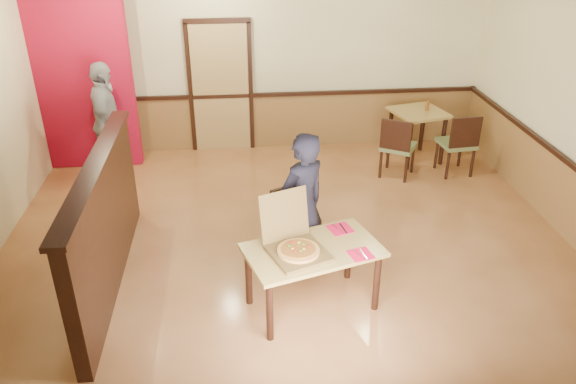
{
  "coord_description": "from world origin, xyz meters",
  "views": [
    {
      "loc": [
        -0.58,
        -5.45,
        3.77
      ],
      "look_at": [
        -0.04,
        0.0,
        0.91
      ],
      "focal_mm": 35.0,
      "sensor_mm": 36.0,
      "label": 1
    }
  ],
  "objects_px": {
    "diner_chair": "(295,226)",
    "side_table": "(418,122)",
    "main_table": "(313,257)",
    "condiment": "(427,106)",
    "side_chair_right": "(459,142)",
    "passerby": "(107,123)",
    "side_chair_left": "(397,145)",
    "diner": "(302,207)",
    "pizza_box": "(296,246)"
  },
  "relations": [
    {
      "from": "side_chair_right",
      "to": "pizza_box",
      "type": "relative_size",
      "value": 1.3
    },
    {
      "from": "passerby",
      "to": "side_chair_left",
      "type": "bearing_deg",
      "value": -100.21
    },
    {
      "from": "side_table",
      "to": "condiment",
      "type": "distance_m",
      "value": 0.29
    },
    {
      "from": "passerby",
      "to": "condiment",
      "type": "height_order",
      "value": "passerby"
    },
    {
      "from": "side_chair_right",
      "to": "side_table",
      "type": "distance_m",
      "value": 0.78
    },
    {
      "from": "main_table",
      "to": "side_chair_right",
      "type": "distance_m",
      "value": 3.92
    },
    {
      "from": "passerby",
      "to": "diner",
      "type": "bearing_deg",
      "value": -141.9
    },
    {
      "from": "side_chair_right",
      "to": "diner",
      "type": "height_order",
      "value": "diner"
    },
    {
      "from": "main_table",
      "to": "condiment",
      "type": "distance_m",
      "value": 4.24
    },
    {
      "from": "side_chair_left",
      "to": "passerby",
      "type": "distance_m",
      "value": 4.27
    },
    {
      "from": "side_chair_left",
      "to": "pizza_box",
      "type": "relative_size",
      "value": 1.26
    },
    {
      "from": "side_chair_left",
      "to": "pizza_box",
      "type": "distance_m",
      "value": 3.51
    },
    {
      "from": "diner",
      "to": "pizza_box",
      "type": "bearing_deg",
      "value": 41.84
    },
    {
      "from": "side_table",
      "to": "condiment",
      "type": "bearing_deg",
      "value": 9.65
    },
    {
      "from": "side_chair_right",
      "to": "side_table",
      "type": "xyz_separation_m",
      "value": [
        -0.46,
        0.62,
        0.1
      ]
    },
    {
      "from": "side_table",
      "to": "passerby",
      "type": "xyz_separation_m",
      "value": [
        -4.73,
        -0.25,
        0.25
      ]
    },
    {
      "from": "passerby",
      "to": "main_table",
      "type": "bearing_deg",
      "value": -147.4
    },
    {
      "from": "diner_chair",
      "to": "side_table",
      "type": "xyz_separation_m",
      "value": [
        2.26,
        2.78,
        0.11
      ]
    },
    {
      "from": "side_chair_left",
      "to": "side_table",
      "type": "bearing_deg",
      "value": -97.57
    },
    {
      "from": "side_chair_right",
      "to": "side_table",
      "type": "bearing_deg",
      "value": -59.49
    },
    {
      "from": "diner_chair",
      "to": "passerby",
      "type": "xyz_separation_m",
      "value": [
        -2.47,
        2.52,
        0.37
      ]
    },
    {
      "from": "side_chair_left",
      "to": "condiment",
      "type": "distance_m",
      "value": 0.96
    },
    {
      "from": "side_chair_left",
      "to": "condiment",
      "type": "bearing_deg",
      "value": -103.42
    },
    {
      "from": "side_chair_left",
      "to": "side_chair_right",
      "type": "height_order",
      "value": "side_chair_right"
    },
    {
      "from": "diner_chair",
      "to": "passerby",
      "type": "bearing_deg",
      "value": 107.14
    },
    {
      "from": "pizza_box",
      "to": "condiment",
      "type": "distance_m",
      "value": 4.38
    },
    {
      "from": "condiment",
      "to": "side_chair_left",
      "type": "bearing_deg",
      "value": -134.38
    },
    {
      "from": "side_table",
      "to": "condiment",
      "type": "xyz_separation_m",
      "value": [
        0.13,
        0.02,
        0.26
      ]
    },
    {
      "from": "main_table",
      "to": "diner_chair",
      "type": "height_order",
      "value": "diner_chair"
    },
    {
      "from": "pizza_box",
      "to": "side_chair_right",
      "type": "bearing_deg",
      "value": 25.33
    },
    {
      "from": "side_chair_right",
      "to": "condiment",
      "type": "bearing_deg",
      "value": -69.13
    },
    {
      "from": "side_chair_left",
      "to": "passerby",
      "type": "bearing_deg",
      "value": 26.12
    },
    {
      "from": "main_table",
      "to": "diner_chair",
      "type": "relative_size",
      "value": 1.55
    },
    {
      "from": "diner_chair",
      "to": "side_table",
      "type": "height_order",
      "value": "diner_chair"
    },
    {
      "from": "side_table",
      "to": "diner",
      "type": "bearing_deg",
      "value": -127.03
    },
    {
      "from": "side_table",
      "to": "pizza_box",
      "type": "distance_m",
      "value": 4.28
    },
    {
      "from": "main_table",
      "to": "passerby",
      "type": "distance_m",
      "value": 4.17
    },
    {
      "from": "side_chair_left",
      "to": "diner",
      "type": "height_order",
      "value": "diner"
    },
    {
      "from": "side_table",
      "to": "condiment",
      "type": "relative_size",
      "value": 6.22
    },
    {
      "from": "side_chair_right",
      "to": "passerby",
      "type": "relative_size",
      "value": 0.55
    },
    {
      "from": "diner_chair",
      "to": "side_table",
      "type": "relative_size",
      "value": 1.03
    },
    {
      "from": "pizza_box",
      "to": "side_chair_left",
      "type": "bearing_deg",
      "value": 36.76
    },
    {
      "from": "diner",
      "to": "pizza_box",
      "type": "height_order",
      "value": "diner"
    },
    {
      "from": "main_table",
      "to": "side_chair_left",
      "type": "height_order",
      "value": "side_chair_left"
    },
    {
      "from": "passerby",
      "to": "diner_chair",
      "type": "bearing_deg",
      "value": -141.0
    },
    {
      "from": "main_table",
      "to": "condiment",
      "type": "bearing_deg",
      "value": 39.78
    },
    {
      "from": "diner",
      "to": "pizza_box",
      "type": "xyz_separation_m",
      "value": [
        -0.14,
        -0.67,
        -0.07
      ]
    },
    {
      "from": "side_chair_left",
      "to": "passerby",
      "type": "relative_size",
      "value": 0.54
    },
    {
      "from": "pizza_box",
      "to": "main_table",
      "type": "bearing_deg",
      "value": -5.88
    },
    {
      "from": "diner_chair",
      "to": "side_chair_left",
      "type": "height_order",
      "value": "diner_chair"
    }
  ]
}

